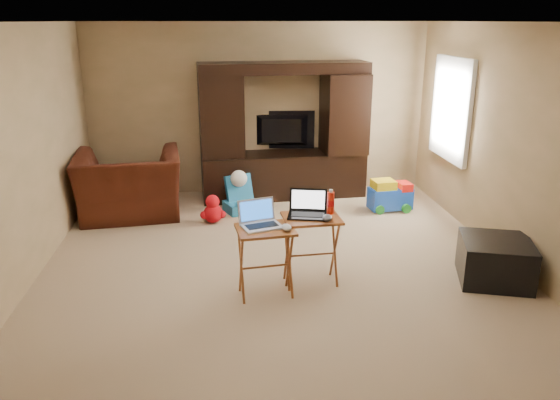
{
  "coord_description": "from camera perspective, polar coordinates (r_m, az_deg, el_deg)",
  "views": [
    {
      "loc": [
        -0.56,
        -5.36,
        2.52
      ],
      "look_at": [
        0.0,
        -0.2,
        0.8
      ],
      "focal_mm": 35.0,
      "sensor_mm": 36.0,
      "label": 1
    }
  ],
  "objects": [
    {
      "name": "ottoman",
      "position": [
        5.92,
        21.56,
        -5.91
      ],
      "size": [
        0.84,
        0.84,
        0.43
      ],
      "primitive_type": "cube",
      "rotation": [
        0.0,
        0.0,
        -0.3
      ],
      "color": "black",
      "rests_on": "floor"
    },
    {
      "name": "wall_left",
      "position": [
        5.84,
        -25.49,
        3.98
      ],
      "size": [
        0.0,
        5.5,
        5.5
      ],
      "primitive_type": "plane",
      "rotation": [
        1.57,
        0.0,
        1.57
      ],
      "color": "tan",
      "rests_on": "ground"
    },
    {
      "name": "plush_toy",
      "position": [
        7.12,
        -7.04,
        -0.9
      ],
      "size": [
        0.34,
        0.28,
        0.38
      ],
      "primitive_type": null,
      "color": "red",
      "rests_on": "floor"
    },
    {
      "name": "laptop_right",
      "position": [
        5.26,
        2.88,
        -0.49
      ],
      "size": [
        0.43,
        0.37,
        0.24
      ],
      "primitive_type": "cube",
      "rotation": [
        0.0,
        0.0,
        -0.22
      ],
      "color": "black",
      "rests_on": "tray_table_right"
    },
    {
      "name": "wall_back",
      "position": [
        8.23,
        -2.25,
        9.43
      ],
      "size": [
        5.0,
        0.0,
        5.0
      ],
      "primitive_type": "plane",
      "rotation": [
        1.57,
        0.0,
        0.0
      ],
      "color": "tan",
      "rests_on": "ground"
    },
    {
      "name": "wall_front",
      "position": [
        2.95,
        5.39,
        -7.17
      ],
      "size": [
        5.0,
        0.0,
        5.0
      ],
      "primitive_type": "plane",
      "rotation": [
        -1.57,
        0.0,
        0.0
      ],
      "color": "tan",
      "rests_on": "ground"
    },
    {
      "name": "child_rocker",
      "position": [
        7.47,
        -4.26,
        0.58
      ],
      "size": [
        0.51,
        0.54,
        0.5
      ],
      "primitive_type": null,
      "rotation": [
        0.0,
        0.0,
        0.38
      ],
      "color": "#1A6392",
      "rests_on": "floor"
    },
    {
      "name": "mouse_left",
      "position": [
        4.99,
        0.69,
        -2.89
      ],
      "size": [
        0.1,
        0.15,
        0.06
      ],
      "primitive_type": "ellipsoid",
      "rotation": [
        0.0,
        0.0,
        0.11
      ],
      "color": "silver",
      "rests_on": "tray_table_left"
    },
    {
      "name": "television",
      "position": [
        8.22,
        0.17,
        7.23
      ],
      "size": [
        1.0,
        0.23,
        0.57
      ],
      "primitive_type": "imported",
      "rotation": [
        0.0,
        0.0,
        3.04
      ],
      "color": "black",
      "rests_on": "entertainment_center"
    },
    {
      "name": "water_bottle",
      "position": [
        5.36,
        5.31,
        -0.31
      ],
      "size": [
        0.07,
        0.07,
        0.22
      ],
      "primitive_type": "cylinder",
      "color": "red",
      "rests_on": "tray_table_right"
    },
    {
      "name": "ceiling",
      "position": [
        5.39,
        -0.24,
        18.13
      ],
      "size": [
        5.5,
        5.5,
        0.0
      ],
      "primitive_type": "plane",
      "rotation": [
        3.14,
        0.0,
        0.0
      ],
      "color": "silver",
      "rests_on": "ground"
    },
    {
      "name": "mouse_right",
      "position": [
        5.18,
        4.96,
        -1.87
      ],
      "size": [
        0.13,
        0.16,
        0.06
      ],
      "primitive_type": "ellipsoid",
      "rotation": [
        0.0,
        0.0,
        -0.28
      ],
      "color": "#3E3F43",
      "rests_on": "tray_table_right"
    },
    {
      "name": "window_frame",
      "position": [
        7.62,
        17.44,
        9.05
      ],
      "size": [
        0.06,
        1.14,
        1.34
      ],
      "primitive_type": "cube",
      "color": "white",
      "rests_on": "ground"
    },
    {
      "name": "tray_table_left",
      "position": [
        5.18,
        -1.52,
        -6.51
      ],
      "size": [
        0.57,
        0.48,
        0.68
      ],
      "primitive_type": "cube",
      "rotation": [
        0.0,
        0.0,
        0.12
      ],
      "color": "#A15A27",
      "rests_on": "floor"
    },
    {
      "name": "recliner",
      "position": [
        7.51,
        -15.48,
        1.52
      ],
      "size": [
        1.45,
        1.3,
        0.87
      ],
      "primitive_type": "imported",
      "rotation": [
        0.0,
        0.0,
        3.25
      ],
      "color": "#42160E",
      "rests_on": "floor"
    },
    {
      "name": "wall_right",
      "position": [
        6.3,
        23.12,
        5.23
      ],
      "size": [
        0.0,
        5.5,
        5.5
      ],
      "primitive_type": "plane",
      "rotation": [
        1.57,
        0.0,
        -1.57
      ],
      "color": "tan",
      "rests_on": "ground"
    },
    {
      "name": "laptop_left",
      "position": [
        5.03,
        -1.93,
        -1.6
      ],
      "size": [
        0.43,
        0.38,
        0.24
      ],
      "primitive_type": "cube",
      "rotation": [
        0.0,
        0.0,
        0.29
      ],
      "color": "silver",
      "rests_on": "tray_table_left"
    },
    {
      "name": "push_toy",
      "position": [
        7.7,
        11.44,
        0.57
      ],
      "size": [
        0.63,
        0.48,
        0.44
      ],
      "primitive_type": null,
      "rotation": [
        0.0,
        0.0,
        0.12
      ],
      "color": "blue",
      "rests_on": "floor"
    },
    {
      "name": "tray_table_right",
      "position": [
        5.41,
        3.25,
        -5.29
      ],
      "size": [
        0.57,
        0.47,
        0.71
      ],
      "primitive_type": "cube",
      "rotation": [
        0.0,
        0.0,
        0.07
      ],
      "color": "#9F5326",
      "rests_on": "floor"
    },
    {
      "name": "floor",
      "position": [
        5.95,
        -0.21,
        -6.73
      ],
      "size": [
        5.5,
        5.5,
        0.0
      ],
      "primitive_type": "plane",
      "color": "tan",
      "rests_on": "ground"
    },
    {
      "name": "entertainment_center",
      "position": [
        7.98,
        0.36,
        7.2
      ],
      "size": [
        2.43,
        0.77,
        1.96
      ],
      "primitive_type": "cube",
      "rotation": [
        0.0,
        0.0,
        0.07
      ],
      "color": "black",
      "rests_on": "floor"
    },
    {
      "name": "window_pane",
      "position": [
        7.63,
        17.58,
        9.05
      ],
      "size": [
        0.0,
        1.2,
        1.2
      ],
      "primitive_type": "plane",
      "rotation": [
        1.57,
        0.0,
        -1.57
      ],
      "color": "white",
      "rests_on": "ground"
    }
  ]
}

